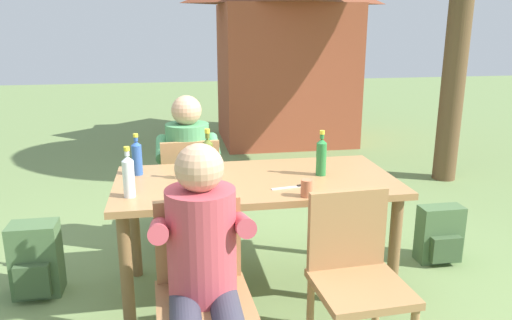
# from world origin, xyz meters

# --- Properties ---
(ground_plane) EXTENTS (24.00, 24.00, 0.00)m
(ground_plane) POSITION_xyz_m (0.00, 0.00, 0.00)
(ground_plane) COLOR #6B844C
(dining_table) EXTENTS (1.71, 0.85, 0.76)m
(dining_table) POSITION_xyz_m (0.00, 0.00, 0.67)
(dining_table) COLOR #A37547
(dining_table) RESTS_ON ground_plane
(chair_far_left) EXTENTS (0.46, 0.46, 0.87)m
(chair_far_left) POSITION_xyz_m (-0.38, 0.72, 0.49)
(chair_far_left) COLOR #A37547
(chair_far_left) RESTS_ON ground_plane
(chair_near_left) EXTENTS (0.46, 0.46, 0.87)m
(chair_near_left) POSITION_xyz_m (-0.39, -0.72, 0.49)
(chair_near_left) COLOR #A37547
(chair_near_left) RESTS_ON ground_plane
(chair_near_right) EXTENTS (0.46, 0.46, 0.87)m
(chair_near_right) POSITION_xyz_m (0.38, -0.72, 0.49)
(chair_near_right) COLOR #A37547
(chair_near_right) RESTS_ON ground_plane
(person_in_white_shirt) EXTENTS (0.47, 0.62, 1.18)m
(person_in_white_shirt) POSITION_xyz_m (-0.38, 0.83, 0.66)
(person_in_white_shirt) COLOR #4C935B
(person_in_white_shirt) RESTS_ON ground_plane
(person_in_plaid_shirt) EXTENTS (0.47, 0.62, 1.18)m
(person_in_plaid_shirt) POSITION_xyz_m (-0.38, -0.83, 0.66)
(person_in_plaid_shirt) COLOR #B7424C
(person_in_plaid_shirt) RESTS_ON ground_plane
(bottle_blue) EXTENTS (0.06, 0.06, 0.26)m
(bottle_blue) POSITION_xyz_m (-0.72, 0.22, 0.88)
(bottle_blue) COLOR #2D56A3
(bottle_blue) RESTS_ON dining_table
(bottle_green) EXTENTS (0.06, 0.06, 0.29)m
(bottle_green) POSITION_xyz_m (0.41, 0.01, 0.88)
(bottle_green) COLOR #287A38
(bottle_green) RESTS_ON dining_table
(bottle_olive) EXTENTS (0.06, 0.06, 0.32)m
(bottle_olive) POSITION_xyz_m (-0.29, 0.02, 0.90)
(bottle_olive) COLOR #566623
(bottle_olive) RESTS_ON dining_table
(bottle_clear) EXTENTS (0.06, 0.06, 0.28)m
(bottle_clear) POSITION_xyz_m (-0.74, -0.20, 0.88)
(bottle_clear) COLOR white
(bottle_clear) RESTS_ON dining_table
(cup_steel) EXTENTS (0.08, 0.08, 0.11)m
(cup_steel) POSITION_xyz_m (-0.38, -0.13, 0.82)
(cup_steel) COLOR #B2B7BC
(cup_steel) RESTS_ON dining_table
(cup_white) EXTENTS (0.08, 0.08, 0.11)m
(cup_white) POSITION_xyz_m (-0.29, 0.13, 0.82)
(cup_white) COLOR white
(cup_white) RESTS_ON dining_table
(cup_terracotta) EXTENTS (0.06, 0.06, 0.10)m
(cup_terracotta) POSITION_xyz_m (0.22, -0.36, 0.81)
(cup_terracotta) COLOR #BC6B47
(cup_terracotta) RESTS_ON dining_table
(table_knife) EXTENTS (0.24, 0.06, 0.01)m
(table_knife) POSITION_xyz_m (0.19, -0.20, 0.77)
(table_knife) COLOR silver
(table_knife) RESTS_ON dining_table
(backpack_by_near_side) EXTENTS (0.29, 0.26, 0.48)m
(backpack_by_near_side) POSITION_xyz_m (-1.38, 0.20, 0.23)
(backpack_by_near_side) COLOR #47663D
(backpack_by_near_side) RESTS_ON ground_plane
(backpack_by_far_side) EXTENTS (0.31, 0.21, 0.42)m
(backpack_by_far_side) POSITION_xyz_m (1.38, 0.18, 0.20)
(backpack_by_far_side) COLOR #47663D
(backpack_by_far_side) RESTS_ON ground_plane
(brick_kiosk) EXTENTS (2.09, 1.69, 2.49)m
(brick_kiosk) POSITION_xyz_m (1.15, 4.19, 1.31)
(brick_kiosk) COLOR #9E472D
(brick_kiosk) RESTS_ON ground_plane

